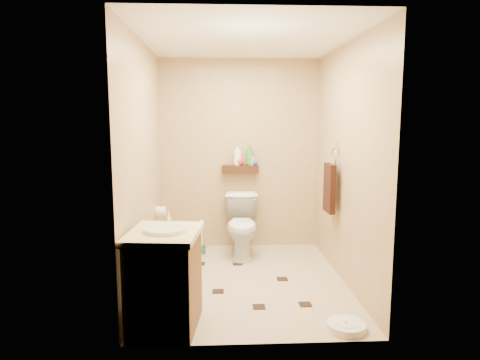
{
  "coord_description": "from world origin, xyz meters",
  "views": [
    {
      "loc": [
        -0.27,
        -4.2,
        1.65
      ],
      "look_at": [
        -0.05,
        0.25,
        1.01
      ],
      "focal_mm": 32.0,
      "sensor_mm": 36.0,
      "label": 1
    }
  ],
  "objects": [
    {
      "name": "vanity",
      "position": [
        -0.7,
        -0.95,
        0.41
      ],
      "size": [
        0.6,
        0.7,
        0.91
      ],
      "rotation": [
        0.0,
        0.0,
        -0.11
      ],
      "color": "brown",
      "rests_on": "ground"
    },
    {
      "name": "toilet_brush",
      "position": [
        -0.49,
        0.92,
        0.15
      ],
      "size": [
        0.1,
        0.1,
        0.43
      ],
      "color": "#175F53",
      "rests_on": "ground"
    },
    {
      "name": "wall_shelf",
      "position": [
        0.0,
        1.17,
        1.02
      ],
      "size": [
        0.46,
        0.14,
        0.1
      ],
      "primitive_type": "cube",
      "color": "#3D2210",
      "rests_on": "wall_back"
    },
    {
      "name": "bottle_f",
      "position": [
        0.17,
        1.17,
        1.14
      ],
      "size": [
        0.14,
        0.14,
        0.14
      ],
      "primitive_type": "imported",
      "rotation": [
        0.0,
        0.0,
        4.24
      ],
      "color": "#4D58C1",
      "rests_on": "wall_shelf"
    },
    {
      "name": "wall_back",
      "position": [
        0.0,
        1.25,
        1.2
      ],
      "size": [
        2.0,
        0.04,
        2.4
      ],
      "primitive_type": "cube",
      "color": "tan",
      "rests_on": "ground"
    },
    {
      "name": "bottle_a",
      "position": [
        -0.03,
        1.17,
        1.21
      ],
      "size": [
        0.13,
        0.13,
        0.27
      ],
      "primitive_type": "imported",
      "rotation": [
        0.0,
        0.0,
        0.21
      ],
      "color": "white",
      "rests_on": "wall_shelf"
    },
    {
      "name": "toilet",
      "position": [
        0.01,
        0.83,
        0.37
      ],
      "size": [
        0.43,
        0.73,
        0.73
      ],
      "primitive_type": "imported",
      "rotation": [
        0.0,
        0.0,
        -0.02
      ],
      "color": "white",
      "rests_on": "ground"
    },
    {
      "name": "wall_front",
      "position": [
        0.0,
        -1.25,
        1.2
      ],
      "size": [
        2.0,
        0.04,
        2.4
      ],
      "primitive_type": "cube",
      "color": "tan",
      "rests_on": "ground"
    },
    {
      "name": "ground",
      "position": [
        0.0,
        0.0,
        0.0
      ],
      "size": [
        2.5,
        2.5,
        0.0
      ],
      "primitive_type": "plane",
      "color": "tan",
      "rests_on": "ground"
    },
    {
      "name": "wall_right",
      "position": [
        1.0,
        0.0,
        1.2
      ],
      "size": [
        0.04,
        2.5,
        2.4
      ],
      "primitive_type": "cube",
      "color": "tan",
      "rests_on": "ground"
    },
    {
      "name": "bottle_b",
      "position": [
        -0.03,
        1.17,
        1.14
      ],
      "size": [
        0.09,
        0.09,
        0.15
      ],
      "primitive_type": "imported",
      "rotation": [
        0.0,
        0.0,
        2.19
      ],
      "color": "gold",
      "rests_on": "wall_shelf"
    },
    {
      "name": "toilet_paper",
      "position": [
        -0.94,
        0.65,
        0.6
      ],
      "size": [
        0.12,
        0.11,
        0.12
      ],
      "color": "white",
      "rests_on": "wall_left"
    },
    {
      "name": "ceiling",
      "position": [
        0.0,
        0.0,
        2.4
      ],
      "size": [
        2.0,
        2.5,
        0.02
      ],
      "primitive_type": "cube",
      "color": "white",
      "rests_on": "wall_back"
    },
    {
      "name": "bathroom_scale",
      "position": [
        0.73,
        -1.07,
        0.03
      ],
      "size": [
        0.38,
        0.38,
        0.06
      ],
      "rotation": [
        0.0,
        0.0,
        0.27
      ],
      "color": "white",
      "rests_on": "ground"
    },
    {
      "name": "bottle_d",
      "position": [
        0.12,
        1.17,
        1.2
      ],
      "size": [
        0.13,
        0.13,
        0.26
      ],
      "primitive_type": "imported",
      "rotation": [
        0.0,
        0.0,
        5.05
      ],
      "color": "green",
      "rests_on": "wall_shelf"
    },
    {
      "name": "wall_left",
      "position": [
        -1.0,
        0.0,
        1.2
      ],
      "size": [
        0.04,
        2.5,
        2.4
      ],
      "primitive_type": "cube",
      "color": "tan",
      "rests_on": "ground"
    },
    {
      "name": "floor_accents",
      "position": [
        0.02,
        -0.07,
        0.0
      ],
      "size": [
        1.1,
        1.28,
        0.01
      ],
      "color": "black",
      "rests_on": "ground"
    },
    {
      "name": "towel_ring",
      "position": [
        0.91,
        0.25,
        0.95
      ],
      "size": [
        0.12,
        0.3,
        0.76
      ],
      "color": "silver",
      "rests_on": "wall_right"
    },
    {
      "name": "bottle_e",
      "position": [
        0.15,
        1.17,
        1.15
      ],
      "size": [
        0.11,
        0.11,
        0.17
      ],
      "primitive_type": "imported",
      "rotation": [
        0.0,
        0.0,
        0.81
      ],
      "color": "#EEA74F",
      "rests_on": "wall_shelf"
    },
    {
      "name": "bottle_c",
      "position": [
        -0.01,
        1.17,
        1.15
      ],
      "size": [
        0.14,
        0.14,
        0.15
      ],
      "primitive_type": "imported",
      "rotation": [
        0.0,
        0.0,
        0.19
      ],
      "color": "#F61D46",
      "rests_on": "wall_shelf"
    }
  ]
}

